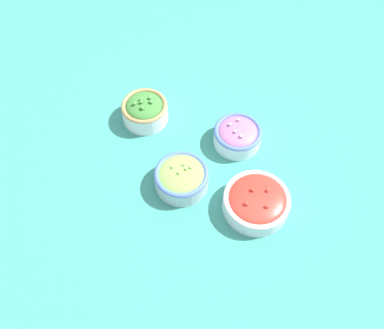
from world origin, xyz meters
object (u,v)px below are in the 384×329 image
object	(u,v)px
bowl_lettuce	(182,177)
bowl_red_onion	(238,135)
bowl_cherry_tomatoes	(256,201)
bowl_broccoli	(145,110)

from	to	relation	value
bowl_lettuce	bowl_red_onion	xyz separation A→B (m)	(0.01, 0.19, -0.00)
bowl_cherry_tomatoes	bowl_broccoli	xyz separation A→B (m)	(-0.39, -0.00, 0.01)
bowl_cherry_tomatoes	bowl_red_onion	world-z (taller)	same
bowl_broccoli	bowl_red_onion	distance (m)	0.26
bowl_lettuce	bowl_red_onion	size ratio (longest dim) A/B	1.06
bowl_lettuce	bowl_red_onion	world-z (taller)	bowl_lettuce
bowl_lettuce	bowl_cherry_tomatoes	distance (m)	0.19
bowl_red_onion	bowl_cherry_tomatoes	bearing A→B (deg)	-35.43
bowl_lettuce	bowl_red_onion	distance (m)	0.19
bowl_cherry_tomatoes	bowl_broccoli	distance (m)	0.39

